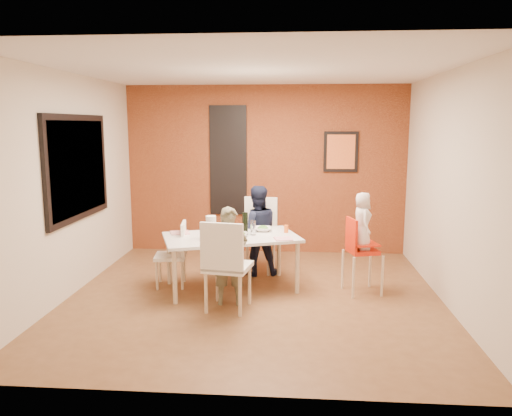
# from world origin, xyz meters

# --- Properties ---
(ground) EXTENTS (4.50, 4.50, 0.00)m
(ground) POSITION_xyz_m (0.00, 0.00, 0.00)
(ground) COLOR brown
(ground) RESTS_ON ground
(ceiling) EXTENTS (4.50, 4.50, 0.02)m
(ceiling) POSITION_xyz_m (0.00, 0.00, 2.70)
(ceiling) COLOR silver
(ceiling) RESTS_ON wall_back
(wall_back) EXTENTS (4.50, 0.02, 2.70)m
(wall_back) POSITION_xyz_m (0.00, 2.25, 1.35)
(wall_back) COLOR beige
(wall_back) RESTS_ON ground
(wall_front) EXTENTS (4.50, 0.02, 2.70)m
(wall_front) POSITION_xyz_m (0.00, -2.25, 1.35)
(wall_front) COLOR beige
(wall_front) RESTS_ON ground
(wall_left) EXTENTS (0.02, 4.50, 2.70)m
(wall_left) POSITION_xyz_m (-2.25, 0.00, 1.35)
(wall_left) COLOR beige
(wall_left) RESTS_ON ground
(wall_right) EXTENTS (0.02, 4.50, 2.70)m
(wall_right) POSITION_xyz_m (2.25, 0.00, 1.35)
(wall_right) COLOR beige
(wall_right) RESTS_ON ground
(brick_accent_wall) EXTENTS (4.50, 0.02, 2.70)m
(brick_accent_wall) POSITION_xyz_m (0.00, 2.23, 1.35)
(brick_accent_wall) COLOR maroon
(brick_accent_wall) RESTS_ON ground
(picture_window_frame) EXTENTS (0.05, 1.70, 1.30)m
(picture_window_frame) POSITION_xyz_m (-2.22, 0.20, 1.55)
(picture_window_frame) COLOR black
(picture_window_frame) RESTS_ON wall_left
(picture_window_pane) EXTENTS (0.02, 1.55, 1.15)m
(picture_window_pane) POSITION_xyz_m (-2.21, 0.20, 1.55)
(picture_window_pane) COLOR black
(picture_window_pane) RESTS_ON wall_left
(glassblock_strip) EXTENTS (0.55, 0.03, 1.70)m
(glassblock_strip) POSITION_xyz_m (-0.60, 2.21, 1.50)
(glassblock_strip) COLOR silver
(glassblock_strip) RESTS_ON wall_back
(glassblock_surround) EXTENTS (0.60, 0.03, 1.76)m
(glassblock_surround) POSITION_xyz_m (-0.60, 2.21, 1.50)
(glassblock_surround) COLOR black
(glassblock_surround) RESTS_ON wall_back
(art_print_frame) EXTENTS (0.54, 0.03, 0.64)m
(art_print_frame) POSITION_xyz_m (1.20, 2.21, 1.65)
(art_print_frame) COLOR black
(art_print_frame) RESTS_ON wall_back
(art_print_canvas) EXTENTS (0.44, 0.01, 0.54)m
(art_print_canvas) POSITION_xyz_m (1.20, 2.19, 1.65)
(art_print_canvas) COLOR orange
(art_print_canvas) RESTS_ON wall_back
(dining_table) EXTENTS (1.86, 1.41, 0.69)m
(dining_table) POSITION_xyz_m (-0.31, 0.30, 0.63)
(dining_table) COLOR silver
(dining_table) RESTS_ON ground
(chair_near) EXTENTS (0.56, 0.56, 1.04)m
(chair_near) POSITION_xyz_m (-0.28, -0.50, 0.58)
(chair_near) COLOR silver
(chair_near) RESTS_ON ground
(chair_far) EXTENTS (0.55, 0.55, 1.04)m
(chair_far) POSITION_xyz_m (-0.03, 1.19, 0.58)
(chair_far) COLOR white
(chair_far) RESTS_ON ground
(chair_left) EXTENTS (0.44, 0.44, 0.84)m
(chair_left) POSITION_xyz_m (-1.04, 0.35, 0.47)
(chair_left) COLOR white
(chair_left) RESTS_ON ground
(high_chair) EXTENTS (0.48, 0.48, 0.95)m
(high_chair) POSITION_xyz_m (1.29, 0.25, 0.57)
(high_chair) COLOR red
(high_chair) RESTS_ON ground
(child_near) EXTENTS (0.44, 0.32, 1.15)m
(child_near) POSITION_xyz_m (-0.26, -0.25, 0.57)
(child_near) COLOR brown
(child_near) RESTS_ON ground
(child_far) EXTENTS (0.70, 0.60, 1.25)m
(child_far) POSITION_xyz_m (-0.04, 0.94, 0.63)
(child_far) COLOR black
(child_far) RESTS_ON ground
(toddler) EXTENTS (0.27, 0.37, 0.70)m
(toddler) POSITION_xyz_m (1.31, 0.27, 0.91)
(toddler) COLOR silver
(toddler) RESTS_ON high_chair
(plate_near_left) EXTENTS (0.22, 0.22, 0.01)m
(plate_near_left) POSITION_xyz_m (-0.50, -0.19, 0.69)
(plate_near_left) COLOR silver
(plate_near_left) RESTS_ON dining_table
(plate_far_mid) EXTENTS (0.24, 0.24, 0.01)m
(plate_far_mid) POSITION_xyz_m (-0.38, 0.70, 0.69)
(plate_far_mid) COLOR silver
(plate_far_mid) RESTS_ON dining_table
(plate_near_right) EXTENTS (0.25, 0.25, 0.01)m
(plate_near_right) POSITION_xyz_m (0.35, 0.16, 0.69)
(plate_near_right) COLOR white
(plate_near_right) RESTS_ON dining_table
(plate_far_left) EXTENTS (0.30, 0.30, 0.01)m
(plate_far_left) POSITION_xyz_m (-1.00, 0.41, 0.70)
(plate_far_left) COLOR white
(plate_far_left) RESTS_ON dining_table
(salad_bowl_a) EXTENTS (0.22, 0.22, 0.05)m
(salad_bowl_a) POSITION_xyz_m (-0.20, 0.27, 0.71)
(salad_bowl_a) COLOR silver
(salad_bowl_a) RESTS_ON dining_table
(salad_bowl_b) EXTENTS (0.24, 0.24, 0.06)m
(salad_bowl_b) POSITION_xyz_m (0.07, 0.61, 0.72)
(salad_bowl_b) COLOR white
(salad_bowl_b) RESTS_ON dining_table
(wine_bottle) EXTENTS (0.07, 0.07, 0.28)m
(wine_bottle) POSITION_xyz_m (-0.15, 0.41, 0.83)
(wine_bottle) COLOR black
(wine_bottle) RESTS_ON dining_table
(wine_glass_a) EXTENTS (0.07, 0.07, 0.19)m
(wine_glass_a) POSITION_xyz_m (-0.31, 0.13, 0.78)
(wine_glass_a) COLOR white
(wine_glass_a) RESTS_ON dining_table
(wine_glass_b) EXTENTS (0.07, 0.07, 0.19)m
(wine_glass_b) POSITION_xyz_m (-0.04, 0.38, 0.78)
(wine_glass_b) COLOR white
(wine_glass_b) RESTS_ON dining_table
(paper_towel_roll) EXTENTS (0.13, 0.13, 0.28)m
(paper_towel_roll) POSITION_xyz_m (-0.54, 0.13, 0.83)
(paper_towel_roll) COLOR white
(paper_towel_roll) RESTS_ON dining_table
(condiment_red) EXTENTS (0.04, 0.04, 0.15)m
(condiment_red) POSITION_xyz_m (-0.19, 0.35, 0.76)
(condiment_red) COLOR red
(condiment_red) RESTS_ON dining_table
(condiment_green) EXTENTS (0.03, 0.03, 0.13)m
(condiment_green) POSITION_xyz_m (-0.13, 0.42, 0.76)
(condiment_green) COLOR #307D29
(condiment_green) RESTS_ON dining_table
(condiment_brown) EXTENTS (0.04, 0.04, 0.14)m
(condiment_brown) POSITION_xyz_m (-0.27, 0.39, 0.76)
(condiment_brown) COLOR brown
(condiment_brown) RESTS_ON dining_table
(sippy_cup) EXTENTS (0.06, 0.06, 0.10)m
(sippy_cup) POSITION_xyz_m (0.37, 0.54, 0.74)
(sippy_cup) COLOR #DC5918
(sippy_cup) RESTS_ON dining_table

